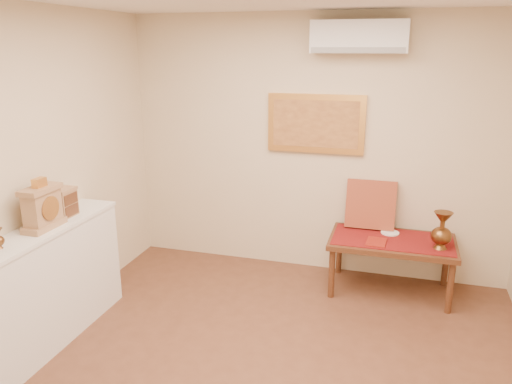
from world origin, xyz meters
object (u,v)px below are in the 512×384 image
at_px(brass_urn_tall, 442,226).
at_px(mantel_clock, 43,207).
at_px(display_ledge, 29,297).
at_px(wooden_chest, 64,202).
at_px(low_table, 392,246).

height_order(brass_urn_tall, mantel_clock, mantel_clock).
bearing_deg(display_ledge, wooden_chest, 90.49).
relative_size(display_ledge, mantel_clock, 4.93).
bearing_deg(brass_urn_tall, mantel_clock, -153.57).
distance_m(brass_urn_tall, wooden_chest, 3.36).
bearing_deg(wooden_chest, mantel_clock, -83.28).
relative_size(wooden_chest, low_table, 0.20).
xyz_separation_m(brass_urn_tall, display_ledge, (-3.10, -1.76, -0.28)).
distance_m(display_ledge, low_table, 3.27).
height_order(display_ledge, mantel_clock, mantel_clock).
xyz_separation_m(brass_urn_tall, low_table, (-0.43, 0.12, -0.29)).
distance_m(display_ledge, wooden_chest, 0.81).
bearing_deg(low_table, brass_urn_tall, -15.63).
relative_size(brass_urn_tall, mantel_clock, 1.05).
bearing_deg(mantel_clock, wooden_chest, 96.72).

